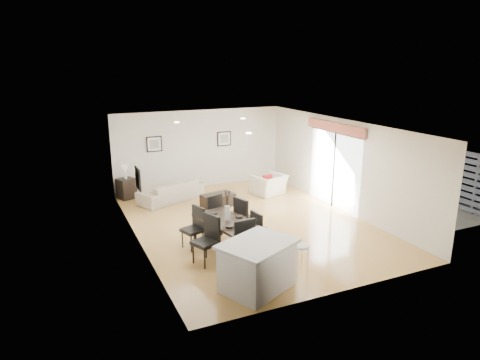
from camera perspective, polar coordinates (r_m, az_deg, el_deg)
name	(u,v)px	position (r m, az deg, el deg)	size (l,w,h in m)	color
ground	(249,223)	(11.79, 1.21, -5.78)	(8.00, 8.00, 0.00)	tan
wall_back	(200,149)	(14.98, -5.36, 4.15)	(6.00, 0.04, 2.70)	silver
wall_front	(343,226)	(8.12, 13.56, -6.04)	(6.00, 0.04, 2.70)	silver
wall_left	(136,189)	(10.48, -13.73, -1.17)	(0.04, 8.00, 2.70)	silver
wall_right	(341,165)	(12.91, 13.36, 1.96)	(0.04, 8.00, 2.70)	silver
ceiling	(250,125)	(11.10, 1.29, 7.33)	(6.00, 8.00, 0.02)	white
sofa	(171,191)	(13.75, -9.19, -1.47)	(2.15, 0.84, 0.63)	#A59B85
armchair	(269,185)	(14.26, 3.84, -0.61)	(1.03, 0.90, 0.67)	silver
courtyard_plant_a	(429,193)	(14.42, 23.87, -1.63)	(0.65, 0.57, 0.73)	#355524
courtyard_plant_b	(380,181)	(15.54, 18.12, -0.08)	(0.35, 0.35, 0.62)	#355524
dining_table	(227,223)	(9.95, -1.68, -5.78)	(1.24, 1.92, 0.74)	black
dining_chair_wnear	(208,236)	(9.41, -4.25, -7.52)	(0.63, 0.63, 1.08)	black
dining_chair_wfar	(195,225)	(10.20, -5.99, -5.98)	(0.56, 0.56, 0.99)	black
dining_chair_enear	(260,230)	(9.85, 2.72, -6.67)	(0.50, 0.50, 1.00)	black
dining_chair_efar	(244,216)	(10.56, 0.57, -4.84)	(0.61, 0.61, 1.08)	black
dining_chair_head	(247,243)	(9.05, 0.98, -8.41)	(0.51, 0.51, 1.09)	black
dining_chair_foot	(212,212)	(10.95, -3.76, -4.23)	(0.60, 0.60, 1.05)	black
vase	(227,207)	(9.81, -1.70, -3.61)	(0.79, 1.29, 0.73)	white
coffee_table	(218,200)	(13.09, -2.97, -2.71)	(0.96, 0.58, 0.39)	black
side_table	(126,188)	(14.28, -14.92, -1.10)	(0.49, 0.49, 0.66)	black
table_lamp	(125,170)	(14.12, -15.09, 1.28)	(0.23, 0.23, 0.44)	white
cushion	(268,180)	(14.08, 3.70, 0.05)	(0.31, 0.10, 0.31)	#A11417
kitchen_island	(257,265)	(8.38, 2.32, -11.32)	(1.70, 1.55, 0.97)	silver
bar_stool	(300,250)	(8.75, 8.03, -9.17)	(0.34, 0.34, 0.75)	silver
framed_print_back_left	(154,144)	(14.47, -11.37, 4.72)	(0.52, 0.04, 0.52)	black
framed_print_back_right	(224,139)	(15.21, -2.14, 5.52)	(0.52, 0.04, 0.52)	black
framed_print_left_wall	(138,179)	(10.21, -13.46, 0.17)	(0.04, 0.52, 0.52)	black
sliding_door	(335,153)	(13.05, 12.50, 3.57)	(0.12, 2.70, 2.57)	white
courtyard	(400,163)	(15.69, 20.57, 2.14)	(6.00, 6.00, 2.00)	gray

